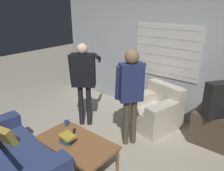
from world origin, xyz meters
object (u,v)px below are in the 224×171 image
at_px(person_left_standing, 84,75).
at_px(soda_can, 67,122).
at_px(book_stack, 67,138).
at_px(spare_remote, 74,131).
at_px(couch_blue, 9,162).
at_px(coffee_table, 76,144).
at_px(armchair_beige, 155,110).
at_px(person_right_standing, 131,87).

bearing_deg(person_left_standing, soda_can, -100.34).
distance_m(book_stack, spare_remote, 0.27).
xyz_separation_m(couch_blue, spare_remote, (0.29, 0.92, 0.14)).
bearing_deg(coffee_table, soda_can, 155.75).
bearing_deg(armchair_beige, soda_can, 79.21).
bearing_deg(soda_can, person_right_standing, 48.30).
bearing_deg(person_right_standing, spare_remote, -172.13).
bearing_deg(person_left_standing, spare_remote, -89.22).
xyz_separation_m(coffee_table, spare_remote, (-0.21, 0.15, 0.05)).
relative_size(person_right_standing, soda_can, 13.24).
bearing_deg(couch_blue, person_right_standing, 72.74).
bearing_deg(soda_can, armchair_beige, 64.81).
bearing_deg(spare_remote, person_left_standing, 83.73).
height_order(person_left_standing, soda_can, person_left_standing).
bearing_deg(person_left_standing, couch_blue, -115.40).
bearing_deg(book_stack, person_left_standing, 124.40).
distance_m(couch_blue, soda_can, 0.99).
distance_m(armchair_beige, person_right_standing, 1.10).
bearing_deg(spare_remote, soda_can, 125.53).
bearing_deg(book_stack, coffee_table, 43.30).
bearing_deg(couch_blue, armchair_beige, 78.55).
xyz_separation_m(couch_blue, person_right_standing, (0.75, 1.76, 0.74)).
bearing_deg(coffee_table, couch_blue, -123.17).
xyz_separation_m(book_stack, soda_can, (-0.36, 0.29, 0.00)).
relative_size(coffee_table, person_left_standing, 0.71).
xyz_separation_m(person_right_standing, soda_can, (-0.70, -0.79, -0.55)).
distance_m(person_right_standing, soda_can, 1.19).
height_order(person_right_standing, spare_remote, person_right_standing).
height_order(coffee_table, soda_can, soda_can).
relative_size(coffee_table, book_stack, 4.82).
bearing_deg(coffee_table, person_right_standing, 75.80).
distance_m(armchair_beige, coffee_table, 1.83).
xyz_separation_m(armchair_beige, person_right_standing, (-0.05, -0.82, 0.73)).
distance_m(armchair_beige, soda_can, 1.78).
relative_size(person_right_standing, book_stack, 6.91).
relative_size(armchair_beige, spare_remote, 8.44).
distance_m(book_stack, soda_can, 0.46).
relative_size(couch_blue, coffee_table, 1.53).
bearing_deg(person_right_standing, person_left_standing, 128.57).
bearing_deg(soda_can, person_left_standing, 114.97).
xyz_separation_m(couch_blue, person_left_standing, (-0.30, 1.73, 0.73)).
distance_m(person_right_standing, book_stack, 1.25).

